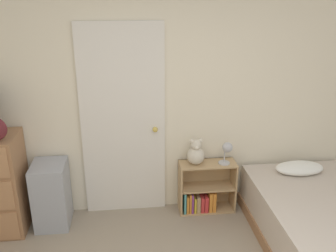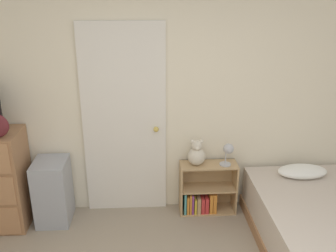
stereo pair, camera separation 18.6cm
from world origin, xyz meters
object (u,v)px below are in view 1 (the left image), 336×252
(teddy_bear, at_px, (196,153))
(desk_lamp, at_px, (227,149))
(bed, at_px, (327,228))
(storage_bin, at_px, (52,195))
(bookshelf, at_px, (203,192))

(teddy_bear, relative_size, desk_lamp, 1.16)
(teddy_bear, distance_m, bed, 1.43)
(storage_bin, xyz_separation_m, bed, (2.60, -0.72, -0.10))
(storage_bin, bearing_deg, bed, -15.41)
(teddy_bear, bearing_deg, storage_bin, -176.98)
(storage_bin, xyz_separation_m, teddy_bear, (1.50, 0.08, 0.35))
(teddy_bear, height_order, bed, teddy_bear)
(bookshelf, relative_size, teddy_bear, 2.13)
(bookshelf, height_order, bed, bed)
(teddy_bear, bearing_deg, desk_lamp, -6.70)
(teddy_bear, bearing_deg, bed, -35.96)
(desk_lamp, bearing_deg, bookshelf, 169.31)
(bed, bearing_deg, desk_lamp, 135.60)
(desk_lamp, bearing_deg, teddy_bear, 173.30)
(bookshelf, xyz_separation_m, bed, (1.00, -0.80, 0.02))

